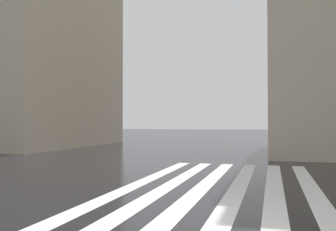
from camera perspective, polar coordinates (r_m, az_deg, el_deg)
ground_plane at (r=7.12m, az=1.89°, el=-16.23°), size 220.00×220.00×0.00m
zebra_crossing at (r=10.94m, az=7.74°, el=-10.89°), size 13.00×5.50×0.01m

